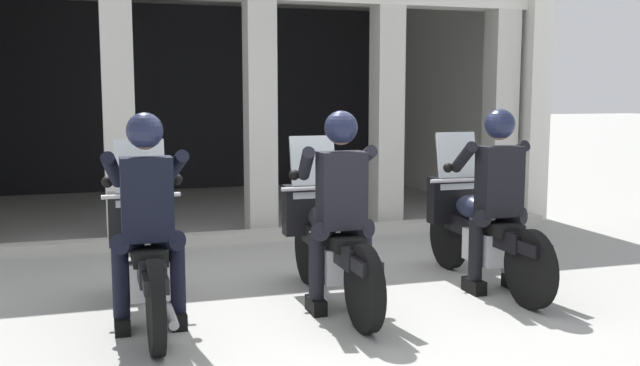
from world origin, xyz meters
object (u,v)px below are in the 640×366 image
police_officer_left (147,203)px  police_officer_center (340,194)px  police_officer_right (497,184)px  motorcycle_right (479,229)px  motorcycle_left (146,254)px  motorcycle_center (329,242)px

police_officer_left → police_officer_center: (1.47, 0.02, 0.00)m
police_officer_left → police_officer_right: bearing=7.4°
police_officer_left → police_officer_right: (2.95, 0.16, 0.00)m
police_officer_left → motorcycle_right: 3.01m
police_officer_center → motorcycle_right: bearing=28.9°
motorcycle_left → police_officer_right: 2.98m
police_officer_center → motorcycle_right: size_ratio=0.78×
motorcycle_left → motorcycle_center: same height
motorcycle_center → motorcycle_right: same height
motorcycle_left → motorcycle_right: (2.95, 0.16, 0.00)m
motorcycle_left → motorcycle_right: size_ratio=1.00×
police_officer_left → police_officer_right: same height
police_officer_left → police_officer_center: same height
police_officer_center → police_officer_right: size_ratio=1.00×
police_officer_left → police_officer_center: 1.47m
motorcycle_left → motorcycle_center: (1.47, 0.02, 0.00)m
police_officer_right → motorcycle_center: bearing=-179.1°
motorcycle_left → motorcycle_right: bearing=7.4°
police_officer_left → motorcycle_right: size_ratio=0.78×
motorcycle_left → motorcycle_center: 1.47m
police_officer_left → police_officer_center: bearing=5.1°
motorcycle_left → police_officer_center: police_officer_center is taller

